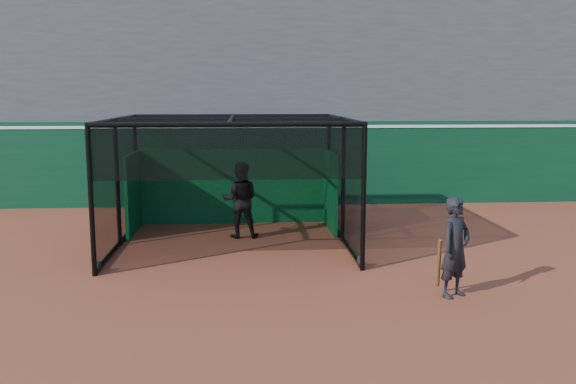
{
  "coord_description": "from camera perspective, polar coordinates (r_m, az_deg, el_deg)",
  "views": [
    {
      "loc": [
        -0.35,
        -9.67,
        3.25
      ],
      "look_at": [
        0.5,
        2.0,
        1.4
      ],
      "focal_mm": 38.0,
      "sensor_mm": 36.0,
      "label": 1
    }
  ],
  "objects": [
    {
      "name": "ground",
      "position": [
        10.2,
        -1.99,
        -9.59
      ],
      "size": [
        120.0,
        120.0,
        0.0
      ],
      "primitive_type": "plane",
      "color": "brown",
      "rests_on": "ground"
    },
    {
      "name": "on_deck_player",
      "position": [
        10.27,
        15.39,
        -5.04
      ],
      "size": [
        0.72,
        0.66,
        1.64
      ],
      "color": "black",
      "rests_on": "ground"
    },
    {
      "name": "outfield_wall",
      "position": [
        18.27,
        -3.02,
        2.82
      ],
      "size": [
        50.0,
        0.5,
        2.5
      ],
      "color": "#0A3A20",
      "rests_on": "ground"
    },
    {
      "name": "grandstand",
      "position": [
        21.97,
        -3.29,
        12.18
      ],
      "size": [
        50.0,
        7.85,
        8.95
      ],
      "color": "#4C4C4F",
      "rests_on": "ground"
    },
    {
      "name": "batter",
      "position": [
        14.08,
        -4.49,
        -0.75
      ],
      "size": [
        0.87,
        0.69,
        1.75
      ],
      "primitive_type": "imported",
      "rotation": [
        0.0,
        0.0,
        3.11
      ],
      "color": "black",
      "rests_on": "ground"
    },
    {
      "name": "batting_cage",
      "position": [
        13.45,
        -5.27,
        0.91
      ],
      "size": [
        5.04,
        4.74,
        2.74
      ],
      "color": "black",
      "rests_on": "ground"
    }
  ]
}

